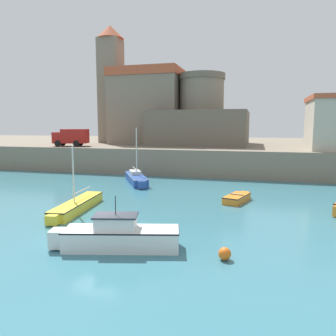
{
  "coord_description": "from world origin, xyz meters",
  "views": [
    {
      "loc": [
        7.61,
        -14.71,
        5.71
      ],
      "look_at": [
        0.18,
        12.58,
        2.0
      ],
      "focal_mm": 35.0,
      "sensor_mm": 36.0,
      "label": 1
    }
  ],
  "objects_px": {
    "sailboat_blue_5": "(136,178)",
    "fortress": "(201,122)",
    "dinghy_orange_4": "(237,198)",
    "sailboat_yellow_0": "(77,205)",
    "mooring_buoy": "(225,254)",
    "truck_on_quay": "(71,137)",
    "church": "(151,105)",
    "motorboat_white_1": "(118,236)"
  },
  "relations": [
    {
      "from": "sailboat_blue_5",
      "to": "fortress",
      "type": "relative_size",
      "value": 0.49
    },
    {
      "from": "dinghy_orange_4",
      "to": "church",
      "type": "relative_size",
      "value": 0.2
    },
    {
      "from": "mooring_buoy",
      "to": "fortress",
      "type": "xyz_separation_m",
      "value": [
        -6.44,
        32.25,
        5.86
      ]
    },
    {
      "from": "dinghy_orange_4",
      "to": "fortress",
      "type": "bearing_deg",
      "value": 106.65
    },
    {
      "from": "sailboat_blue_5",
      "to": "fortress",
      "type": "bearing_deg",
      "value": 76.06
    },
    {
      "from": "sailboat_yellow_0",
      "to": "mooring_buoy",
      "type": "xyz_separation_m",
      "value": [
        10.37,
        -5.57,
        -0.1
      ]
    },
    {
      "from": "sailboat_blue_5",
      "to": "fortress",
      "type": "distance_m",
      "value": 17.04
    },
    {
      "from": "mooring_buoy",
      "to": "truck_on_quay",
      "type": "distance_m",
      "value": 32.95
    },
    {
      "from": "sailboat_yellow_0",
      "to": "mooring_buoy",
      "type": "relative_size",
      "value": 12.62
    },
    {
      "from": "sailboat_yellow_0",
      "to": "church",
      "type": "relative_size",
      "value": 0.39
    },
    {
      "from": "fortress",
      "to": "motorboat_white_1",
      "type": "bearing_deg",
      "value": -87.27
    },
    {
      "from": "fortress",
      "to": "mooring_buoy",
      "type": "bearing_deg",
      "value": -78.7
    },
    {
      "from": "motorboat_white_1",
      "to": "dinghy_orange_4",
      "type": "distance_m",
      "value": 12.11
    },
    {
      "from": "church",
      "to": "fortress",
      "type": "distance_m",
      "value": 9.97
    },
    {
      "from": "sailboat_blue_5",
      "to": "fortress",
      "type": "xyz_separation_m",
      "value": [
        3.87,
        15.6,
        5.65
      ]
    },
    {
      "from": "sailboat_yellow_0",
      "to": "truck_on_quay",
      "type": "xyz_separation_m",
      "value": [
        -11.69,
        18.59,
        3.85
      ]
    },
    {
      "from": "motorboat_white_1",
      "to": "dinghy_orange_4",
      "type": "xyz_separation_m",
      "value": [
        4.78,
        11.13,
        -0.33
      ]
    },
    {
      "from": "motorboat_white_1",
      "to": "church",
      "type": "bearing_deg",
      "value": 105.77
    },
    {
      "from": "mooring_buoy",
      "to": "church",
      "type": "relative_size",
      "value": 0.03
    },
    {
      "from": "sailboat_blue_5",
      "to": "church",
      "type": "xyz_separation_m",
      "value": [
        -4.84,
        19.64,
        8.33
      ]
    },
    {
      "from": "dinghy_orange_4",
      "to": "church",
      "type": "bearing_deg",
      "value": 120.86
    },
    {
      "from": "mooring_buoy",
      "to": "dinghy_orange_4",
      "type": "bearing_deg",
      "value": 90.63
    },
    {
      "from": "mooring_buoy",
      "to": "fortress",
      "type": "relative_size",
      "value": 0.04
    },
    {
      "from": "dinghy_orange_4",
      "to": "truck_on_quay",
      "type": "bearing_deg",
      "value": 149.28
    },
    {
      "from": "dinghy_orange_4",
      "to": "fortress",
      "type": "distance_m",
      "value": 22.82
    },
    {
      "from": "dinghy_orange_4",
      "to": "mooring_buoy",
      "type": "relative_size",
      "value": 6.41
    },
    {
      "from": "motorboat_white_1",
      "to": "fortress",
      "type": "relative_size",
      "value": 0.48
    },
    {
      "from": "sailboat_yellow_0",
      "to": "sailboat_blue_5",
      "type": "xyz_separation_m",
      "value": [
        0.05,
        11.07,
        0.11
      ]
    },
    {
      "from": "sailboat_yellow_0",
      "to": "motorboat_white_1",
      "type": "relative_size",
      "value": 1.14
    },
    {
      "from": "truck_on_quay",
      "to": "fortress",
      "type": "bearing_deg",
      "value": 27.39
    },
    {
      "from": "sailboat_yellow_0",
      "to": "dinghy_orange_4",
      "type": "bearing_deg",
      "value": 28.43
    },
    {
      "from": "fortress",
      "to": "sailboat_yellow_0",
      "type": "bearing_deg",
      "value": -98.37
    },
    {
      "from": "dinghy_orange_4",
      "to": "sailboat_blue_5",
      "type": "xyz_separation_m",
      "value": [
        -10.19,
        5.53,
        0.2
      ]
    },
    {
      "from": "mooring_buoy",
      "to": "church",
      "type": "xyz_separation_m",
      "value": [
        -15.16,
        36.28,
        8.54
      ]
    },
    {
      "from": "motorboat_white_1",
      "to": "fortress",
      "type": "bearing_deg",
      "value": 92.73
    },
    {
      "from": "dinghy_orange_4",
      "to": "mooring_buoy",
      "type": "xyz_separation_m",
      "value": [
        0.12,
        -11.12,
        -0.02
      ]
    },
    {
      "from": "fortress",
      "to": "dinghy_orange_4",
      "type": "bearing_deg",
      "value": -73.35
    },
    {
      "from": "dinghy_orange_4",
      "to": "sailboat_blue_5",
      "type": "distance_m",
      "value": 11.6
    },
    {
      "from": "mooring_buoy",
      "to": "fortress",
      "type": "height_order",
      "value": "fortress"
    },
    {
      "from": "dinghy_orange_4",
      "to": "truck_on_quay",
      "type": "xyz_separation_m",
      "value": [
        -21.94,
        13.04,
        3.93
      ]
    },
    {
      "from": "truck_on_quay",
      "to": "church",
      "type": "bearing_deg",
      "value": 60.36
    },
    {
      "from": "truck_on_quay",
      "to": "mooring_buoy",
      "type": "bearing_deg",
      "value": -47.59
    }
  ]
}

